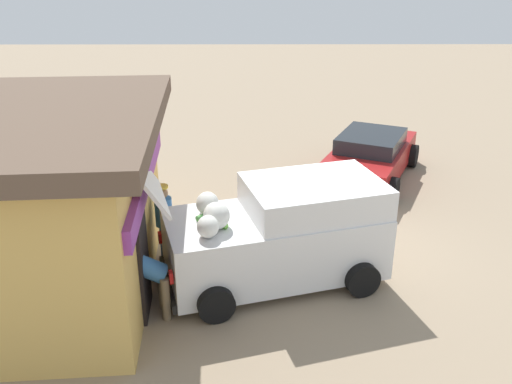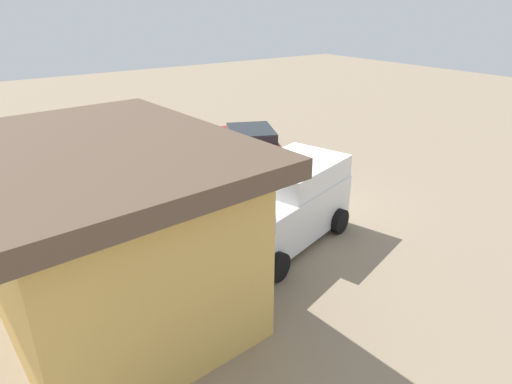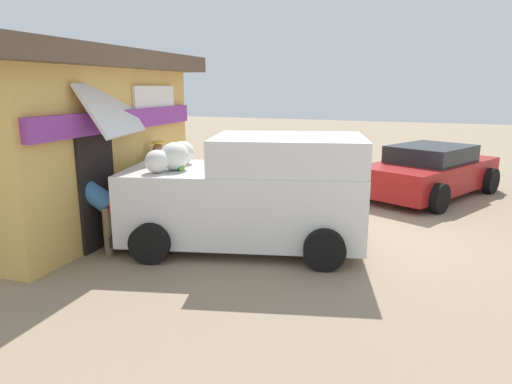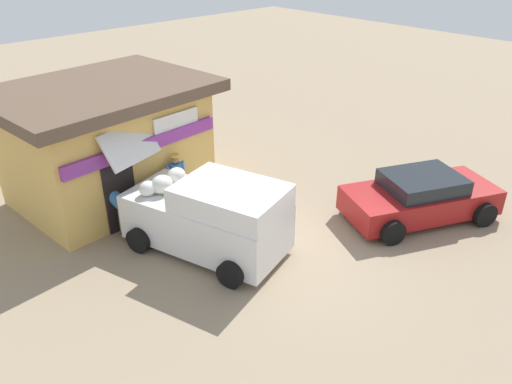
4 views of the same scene
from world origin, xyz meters
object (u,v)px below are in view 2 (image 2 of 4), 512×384
(unloaded_banana_pile, at_px, (197,285))
(parked_sedan, at_px, (251,146))
(delivery_van, at_px, (281,204))
(vendor_standing, at_px, (185,220))
(storefront_bar, at_px, (107,229))
(customer_bending, at_px, (230,260))
(paint_bucket, at_px, (172,227))

(unloaded_banana_pile, bearing_deg, parked_sedan, -42.69)
(delivery_van, xyz_separation_m, vendor_standing, (0.63, 2.26, -0.02))
(storefront_bar, distance_m, delivery_van, 4.34)
(parked_sedan, xyz_separation_m, customer_bending, (-6.39, 4.95, 0.18))
(parked_sedan, distance_m, customer_bending, 8.09)
(storefront_bar, bearing_deg, delivery_van, -85.78)
(delivery_van, bearing_deg, paint_bucket, 47.51)
(vendor_standing, relative_size, paint_bucket, 5.07)
(parked_sedan, bearing_deg, customer_bending, 142.24)
(storefront_bar, xyz_separation_m, delivery_van, (0.31, -4.26, -0.77))
(customer_bending, xyz_separation_m, unloaded_banana_pile, (0.41, 0.56, -0.59))
(vendor_standing, height_order, paint_bucket, vendor_standing)
(parked_sedan, xyz_separation_m, unloaded_banana_pile, (-5.98, 5.52, -0.41))
(storefront_bar, relative_size, delivery_van, 1.26)
(delivery_van, height_order, paint_bucket, delivery_van)
(parked_sedan, distance_m, paint_bucket, 5.83)
(parked_sedan, relative_size, customer_bending, 3.52)
(delivery_van, bearing_deg, customer_bending, 118.62)
(customer_bending, distance_m, unloaded_banana_pile, 0.92)
(customer_bending, distance_m, paint_bucket, 3.18)
(storefront_bar, bearing_deg, paint_bucket, -44.96)
(storefront_bar, xyz_separation_m, parked_sedan, (5.49, -6.99, -1.12))
(delivery_van, bearing_deg, storefront_bar, 94.22)
(vendor_standing, xyz_separation_m, paint_bucket, (1.26, -0.20, -0.79))
(storefront_bar, distance_m, paint_bucket, 3.49)
(vendor_standing, height_order, customer_bending, vendor_standing)
(unloaded_banana_pile, bearing_deg, delivery_van, -73.97)
(storefront_bar, height_order, paint_bucket, storefront_bar)
(delivery_van, xyz_separation_m, parked_sedan, (5.18, -2.72, -0.34))
(storefront_bar, bearing_deg, unloaded_banana_pile, -108.39)
(delivery_van, xyz_separation_m, unloaded_banana_pile, (-0.80, 2.79, -0.76))
(storefront_bar, relative_size, customer_bending, 4.72)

